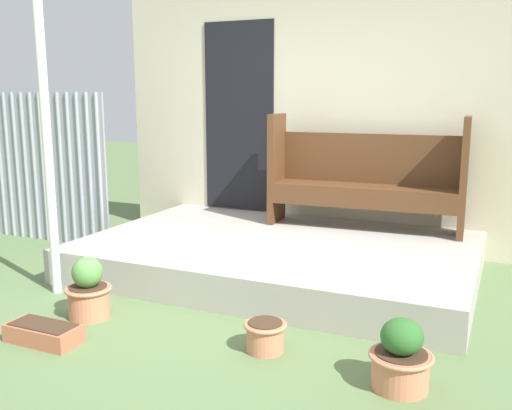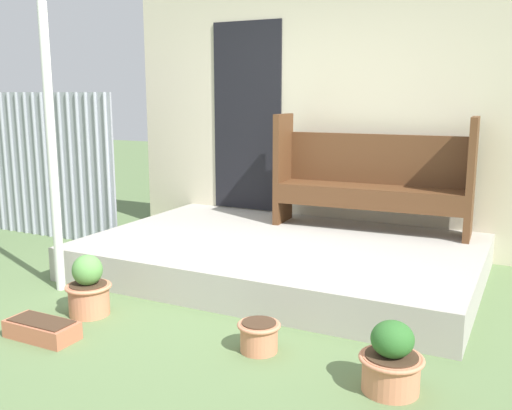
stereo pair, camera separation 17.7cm
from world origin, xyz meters
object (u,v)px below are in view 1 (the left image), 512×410
Objects in this scene: support_post at (48,153)px; planter_box_rect at (44,333)px; bench at (366,174)px; flower_pot_left at (88,291)px; flower_pot_right at (401,358)px; flower_pot_middle at (265,335)px.

support_post is 4.61× the size of planter_box_rect.
bench is 2.76m from flower_pot_left.
support_post is 2.94m from flower_pot_right.
planter_box_rect is (0.59, -0.75, -1.05)m from support_post.
bench is at bearing 63.45° from planter_box_rect.
planter_box_rect is (-1.37, -2.75, -0.74)m from bench.
flower_pot_middle is (1.34, 0.01, -0.09)m from flower_pot_left.
flower_pot_right is 0.81× the size of planter_box_rect.
planter_box_rect is at bearing -171.04° from flower_pot_right.
flower_pot_left is 1.13× the size of flower_pot_right.
bench is (1.96, 2.00, -0.30)m from support_post.
flower_pot_middle is 0.84m from flower_pot_right.
flower_pot_middle is at bearing -94.06° from bench.
flower_pot_left is (0.58, -0.30, -0.92)m from support_post.
support_post reaches higher than planter_box_rect.
support_post is at bearing 152.33° from flower_pot_left.
support_post is 5.70× the size of flower_pot_right.
support_post is 8.29× the size of flower_pot_middle.
support_post reaches higher than flower_pot_middle.
bench is 2.40m from flower_pot_middle.
flower_pot_right is (0.79, -2.41, -0.63)m from bench.
flower_pot_right is at bearing -2.70° from flower_pot_left.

